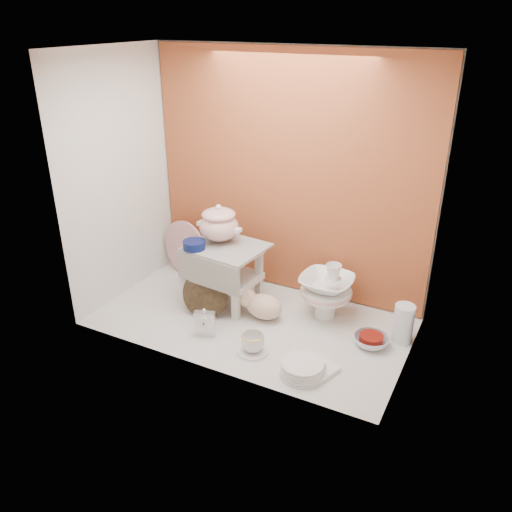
{
  "coord_description": "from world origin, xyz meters",
  "views": [
    {
      "loc": [
        1.23,
        -2.32,
        1.66
      ],
      "look_at": [
        0.02,
        0.02,
        0.42
      ],
      "focal_mm": 36.51,
      "sensor_mm": 36.0,
      "label": 1
    }
  ],
  "objects": [
    {
      "name": "lacquer_tray",
      "position": [
        -0.28,
        -0.06,
        0.14
      ],
      "size": [
        0.3,
        0.16,
        0.28
      ],
      "primitive_type": null,
      "rotation": [
        0.0,
        0.0,
        0.12
      ],
      "color": "black",
      "rests_on": "ground"
    },
    {
      "name": "plush_pig",
      "position": [
        0.05,
        0.06,
        0.08
      ],
      "size": [
        0.32,
        0.26,
        0.17
      ],
      "primitive_type": "ellipsoid",
      "rotation": [
        0.0,
        0.0,
        -0.25
      ],
      "color": "beige",
      "rests_on": "ground"
    },
    {
      "name": "ground",
      "position": [
        0.0,
        0.0,
        0.0
      ],
      "size": [
        1.8,
        1.8,
        0.0
      ],
      "primitive_type": "plane",
      "color": "silver",
      "rests_on": "ground"
    },
    {
      "name": "step_stool",
      "position": [
        -0.24,
        0.13,
        0.19
      ],
      "size": [
        0.48,
        0.42,
        0.39
      ],
      "primitive_type": null,
      "rotation": [
        0.0,
        0.0,
        -0.1
      ],
      "color": "silver",
      "rests_on": "ground"
    },
    {
      "name": "crystal_bowl",
      "position": [
        0.7,
        0.08,
        0.03
      ],
      "size": [
        0.19,
        0.19,
        0.06
      ],
      "primitive_type": "imported",
      "rotation": [
        0.0,
        0.0,
        -0.02
      ],
      "color": "silver",
      "rests_on": "ground"
    },
    {
      "name": "blue_white_vase",
      "position": [
        -0.54,
        0.27,
        0.12
      ],
      "size": [
        0.25,
        0.25,
        0.24
      ],
      "primitive_type": "imported",
      "rotation": [
        0.0,
        0.0,
        0.11
      ],
      "color": "white",
      "rests_on": "ground"
    },
    {
      "name": "teacup_saucer",
      "position": [
        0.15,
        -0.27,
        0.01
      ],
      "size": [
        0.17,
        0.17,
        0.01
      ],
      "primitive_type": "cylinder",
      "rotation": [
        0.0,
        0.0,
        0.01
      ],
      "color": "white",
      "rests_on": "ground"
    },
    {
      "name": "floral_platter",
      "position": [
        -0.69,
        0.34,
        0.19
      ],
      "size": [
        0.39,
        0.13,
        0.38
      ],
      "primitive_type": null,
      "rotation": [
        0.0,
        0.0,
        -0.21
      ],
      "color": "silver",
      "rests_on": "ground"
    },
    {
      "name": "niche_shell",
      "position": [
        0.0,
        0.18,
        0.93
      ],
      "size": [
        1.86,
        1.03,
        1.53
      ],
      "color": "#A14428",
      "rests_on": "ground"
    },
    {
      "name": "cobalt_bowl",
      "position": [
        -0.39,
        0.01,
        0.41
      ],
      "size": [
        0.14,
        0.14,
        0.05
      ],
      "primitive_type": "cylinder",
      "rotation": [
        0.0,
        0.0,
        -0.08
      ],
      "color": "#09154A",
      "rests_on": "step_stool"
    },
    {
      "name": "porcelain_tower",
      "position": [
        0.36,
        0.26,
        0.18
      ],
      "size": [
        0.39,
        0.39,
        0.35
      ],
      "primitive_type": null,
      "rotation": [
        0.0,
        0.0,
        0.32
      ],
      "color": "white",
      "rests_on": "ground"
    },
    {
      "name": "lattice_dish",
      "position": [
        0.52,
        -0.26,
        0.01
      ],
      "size": [
        0.22,
        0.22,
        0.02
      ],
      "primitive_type": "cube",
      "rotation": [
        0.0,
        0.0,
        -0.33
      ],
      "color": "white",
      "rests_on": "ground"
    },
    {
      "name": "clear_glass_vase",
      "position": [
        0.83,
        0.2,
        0.11
      ],
      "size": [
        0.14,
        0.14,
        0.22
      ],
      "primitive_type": "cylinder",
      "rotation": [
        0.0,
        0.0,
        -0.25
      ],
      "color": "silver",
      "rests_on": "ground"
    },
    {
      "name": "gold_rim_teacup",
      "position": [
        0.15,
        -0.27,
        0.06
      ],
      "size": [
        0.16,
        0.16,
        0.1
      ],
      "primitive_type": "imported",
      "rotation": [
        0.0,
        0.0,
        0.29
      ],
      "color": "white",
      "rests_on": "teacup_saucer"
    },
    {
      "name": "soup_tureen",
      "position": [
        -0.31,
        0.17,
        0.51
      ],
      "size": [
        0.29,
        0.29,
        0.24
      ],
      "primitive_type": null,
      "rotation": [
        0.0,
        0.0,
        -0.06
      ],
      "color": "white",
      "rests_on": "step_stool"
    },
    {
      "name": "mantel_clock",
      "position": [
        -0.16,
        -0.25,
        0.08
      ],
      "size": [
        0.12,
        0.08,
        0.17
      ],
      "primitive_type": "cube",
      "rotation": [
        0.0,
        0.0,
        0.37
      ],
      "color": "silver",
      "rests_on": "ground"
    },
    {
      "name": "dinner_plate_stack",
      "position": [
        0.46,
        -0.33,
        0.04
      ],
      "size": [
        0.29,
        0.29,
        0.07
      ],
      "primitive_type": "cylinder",
      "rotation": [
        0.0,
        0.0,
        -0.33
      ],
      "color": "white",
      "rests_on": "ground"
    }
  ]
}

